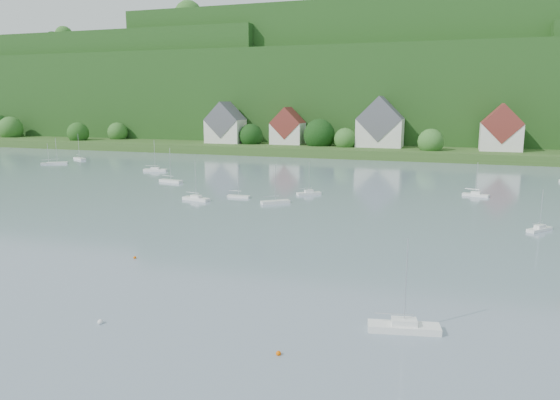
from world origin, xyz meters
name	(u,v)px	position (x,y,z in m)	size (l,w,h in m)	color
far_shore_strip	(370,148)	(0.00, 200.00, 1.50)	(600.00, 60.00, 3.00)	#375921
forested_ridge	(393,93)	(0.39, 268.57, 22.89)	(620.00, 181.22, 69.89)	#1D4416
village_building_0	(225,126)	(-55.00, 187.00, 9.51)	(14.00, 10.40, 16.00)	silver
village_building_1	(288,129)	(-30.00, 189.00, 8.75)	(12.00, 9.36, 14.00)	silver
village_building_2	(380,126)	(5.00, 188.00, 10.27)	(16.00, 11.44, 18.00)	silver
village_building_3	(501,131)	(45.00, 186.00, 9.43)	(13.00, 10.40, 15.50)	silver
near_sailboat_3	(404,326)	(26.71, 41.63, 0.44)	(6.28, 2.83, 8.19)	white
mooring_buoy_1	(100,323)	(1.08, 34.78, 0.00)	(0.49, 0.49, 0.49)	white
mooring_buoy_2	(279,355)	(17.86, 34.28, 0.00)	(0.41, 0.41, 0.41)	#F15D00
mooring_buoy_3	(135,258)	(-7.10, 52.35, 0.00)	(0.38, 0.38, 0.38)	#F15D00
far_sailboat_cluster	(332,183)	(3.60, 116.82, 0.38)	(199.98, 63.66, 8.71)	white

